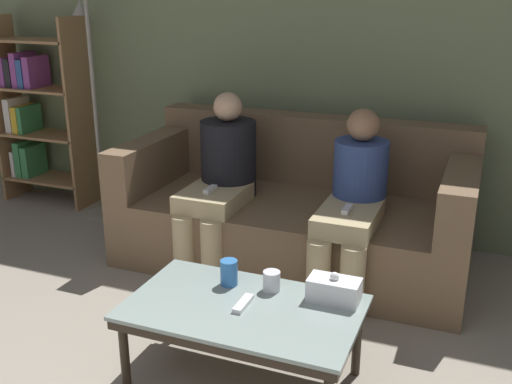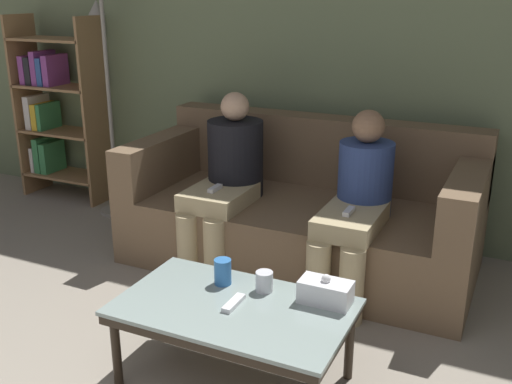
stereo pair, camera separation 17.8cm
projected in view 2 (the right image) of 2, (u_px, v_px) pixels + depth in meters
name	position (u px, v px, depth m)	size (l,w,h in m)	color
wall_back	(338.00, 44.00, 3.90)	(12.00, 0.06, 2.60)	#707F5B
couch	(303.00, 213.00, 3.74)	(2.10, 0.99, 0.86)	brown
coffee_table	(234.00, 313.00, 2.53)	(0.98, 0.59, 0.38)	#8C9E99
cup_near_left	(223.00, 272.00, 2.68)	(0.08, 0.08, 0.12)	#3372BF
cup_near_right	(264.00, 281.00, 2.62)	(0.08, 0.08, 0.09)	silver
tissue_box	(326.00, 292.00, 2.52)	(0.22, 0.12, 0.13)	white
game_remote	(234.00, 303.00, 2.51)	(0.04, 0.15, 0.02)	white
bookshelf	(54.00, 108.00, 4.80)	(0.73, 0.32, 1.45)	#9E754C
standing_lamp	(109.00, 70.00, 4.28)	(0.31, 0.26, 1.77)	gray
seated_person_left_end	(228.00, 175.00, 3.63)	(0.34, 0.68, 1.06)	tan
seated_person_mid_left	(357.00, 201.00, 3.28)	(0.31, 0.71, 1.02)	tan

